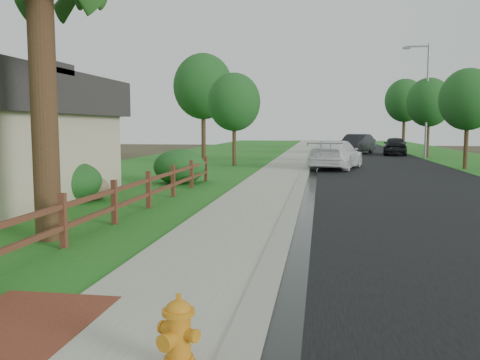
% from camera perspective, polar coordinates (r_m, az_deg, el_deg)
% --- Properties ---
extents(ground, '(120.00, 120.00, 0.00)m').
position_cam_1_polar(ground, '(6.50, -1.94, -15.04)').
color(ground, '#36301D').
extents(road, '(8.00, 90.00, 0.02)m').
position_cam_1_polar(road, '(41.17, 13.84, 2.58)').
color(road, black).
rests_on(road, ground).
extents(curb, '(0.40, 90.00, 0.12)m').
position_cam_1_polar(curb, '(41.03, 7.98, 2.75)').
color(curb, gray).
rests_on(curb, ground).
extents(wet_gutter, '(0.50, 90.00, 0.00)m').
position_cam_1_polar(wet_gutter, '(41.02, 8.47, 2.69)').
color(wet_gutter, black).
rests_on(wet_gutter, road).
extents(sidewalk, '(2.20, 90.00, 0.10)m').
position_cam_1_polar(sidewalk, '(41.07, 6.17, 2.77)').
color(sidewalk, gray).
rests_on(sidewalk, ground).
extents(grass_strip, '(1.60, 90.00, 0.06)m').
position_cam_1_polar(grass_strip, '(41.21, 3.52, 2.77)').
color(grass_strip, '#1E5B1A').
rests_on(grass_strip, ground).
extents(lawn_near, '(9.00, 90.00, 0.04)m').
position_cam_1_polar(lawn_near, '(42.03, -3.56, 2.82)').
color(lawn_near, '#1E5B1A').
rests_on(lawn_near, ground).
extents(verge_far, '(6.00, 90.00, 0.04)m').
position_cam_1_polar(verge_far, '(42.30, 23.20, 2.37)').
color(verge_far, '#1E5B1A').
rests_on(verge_far, ground).
extents(brick_patch, '(1.60, 2.40, 0.11)m').
position_cam_1_polar(brick_patch, '(6.41, -24.29, -15.38)').
color(brick_patch, brown).
rests_on(brick_patch, ground).
extents(ranch_fence, '(0.12, 16.92, 1.10)m').
position_cam_1_polar(ranch_fence, '(13.35, -11.93, -1.52)').
color(ranch_fence, '#432016').
rests_on(ranch_fence, ground).
extents(fire_hydrant, '(0.47, 0.38, 0.72)m').
position_cam_1_polar(fire_hydrant, '(4.91, -6.95, -16.88)').
color(fire_hydrant, '#C06B16').
rests_on(fire_hydrant, sidewalk).
extents(white_suv, '(3.46, 5.82, 1.58)m').
position_cam_1_polar(white_suv, '(28.65, 10.73, 2.84)').
color(white_suv, white).
rests_on(white_suv, road).
extents(dark_car_mid, '(2.26, 4.65, 1.53)m').
position_cam_1_polar(dark_car_mid, '(43.76, 17.01, 3.70)').
color(dark_car_mid, black).
rests_on(dark_car_mid, road).
extents(dark_car_far, '(3.70, 5.42, 1.69)m').
position_cam_1_polar(dark_car_far, '(45.14, 12.93, 3.97)').
color(dark_car_far, black).
rests_on(dark_car_far, road).
extents(streetlight, '(1.91, 0.21, 8.27)m').
position_cam_1_polar(streetlight, '(39.52, 20.06, 9.04)').
color(streetlight, gray).
rests_on(streetlight, ground).
extents(boulder, '(1.34, 1.08, 0.82)m').
position_cam_1_polar(boulder, '(16.68, -16.45, -0.88)').
color(boulder, brown).
rests_on(boulder, ground).
extents(shrub_b, '(1.99, 1.99, 1.28)m').
position_cam_1_polar(shrub_b, '(16.46, -18.34, -0.23)').
color(shrub_b, '#184318').
rests_on(shrub_b, ground).
extents(shrub_d, '(2.15, 2.15, 1.43)m').
position_cam_1_polar(shrub_d, '(20.81, -6.82, 1.49)').
color(shrub_d, '#184318').
rests_on(shrub_d, ground).
extents(tree_near_left, '(3.10, 3.10, 5.49)m').
position_cam_1_polar(tree_near_left, '(30.07, -0.66, 8.73)').
color(tree_near_left, '#322514').
rests_on(tree_near_left, ground).
extents(tree_near_right, '(3.05, 3.05, 5.50)m').
position_cam_1_polar(tree_near_right, '(30.43, 24.23, 8.24)').
color(tree_near_right, '#322514').
rests_on(tree_near_right, ground).
extents(tree_mid_left, '(4.15, 4.15, 7.42)m').
position_cam_1_polar(tree_mid_left, '(35.99, -4.15, 10.41)').
color(tree_mid_left, '#322514').
rests_on(tree_mid_left, ground).
extents(tree_mid_right, '(3.28, 3.28, 5.95)m').
position_cam_1_polar(tree_mid_right, '(40.37, 20.45, 8.17)').
color(tree_mid_right, '#322514').
rests_on(tree_mid_right, ground).
extents(tree_far_right, '(3.74, 3.74, 6.90)m').
position_cam_1_polar(tree_far_right, '(51.45, 18.01, 8.47)').
color(tree_far_right, '#322514').
rests_on(tree_far_right, ground).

